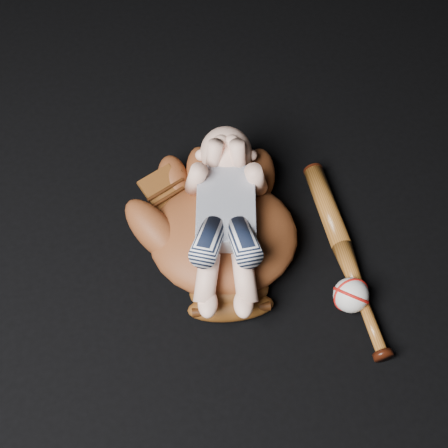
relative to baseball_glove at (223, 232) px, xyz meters
The scene contains 4 objects.
baseball_glove is the anchor object (origin of this frame).
newborn_baby 0.06m from the baseball_glove, 71.90° to the right, with size 0.18×0.40×0.16m, color beige, non-canonical shape.
baseball_bat 0.25m from the baseball_glove, 18.67° to the right, with size 0.04×0.45×0.04m, color brown, non-canonical shape.
baseball 0.28m from the baseball_glove, 38.57° to the right, with size 0.07×0.07×0.07m, color white.
Camera 1 is at (-0.10, -0.50, 1.11)m, focal length 50.00 mm.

